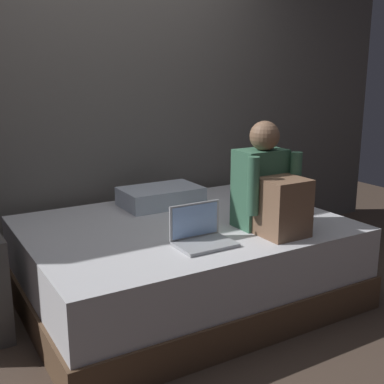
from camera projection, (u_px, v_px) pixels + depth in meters
name	position (u px, v px, depth m)	size (l,w,h in m)	color
ground_plane	(180.00, 325.00, 2.91)	(8.00, 8.00, 0.00)	#47382D
wall_back	(99.00, 87.00, 3.58)	(5.60, 0.10, 2.70)	#605B56
bed	(184.00, 261.00, 3.19)	(2.00, 1.50, 0.52)	brown
person_sitting	(269.00, 189.00, 2.93)	(0.39, 0.44, 0.66)	#38664C
laptop	(201.00, 234.00, 2.73)	(0.32, 0.23, 0.22)	#9EA0A5
pillow	(161.00, 196.00, 3.52)	(0.56, 0.36, 0.13)	silver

